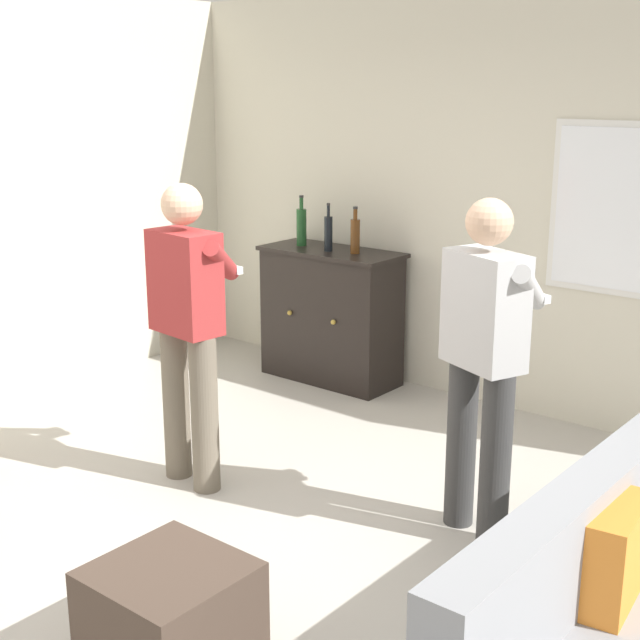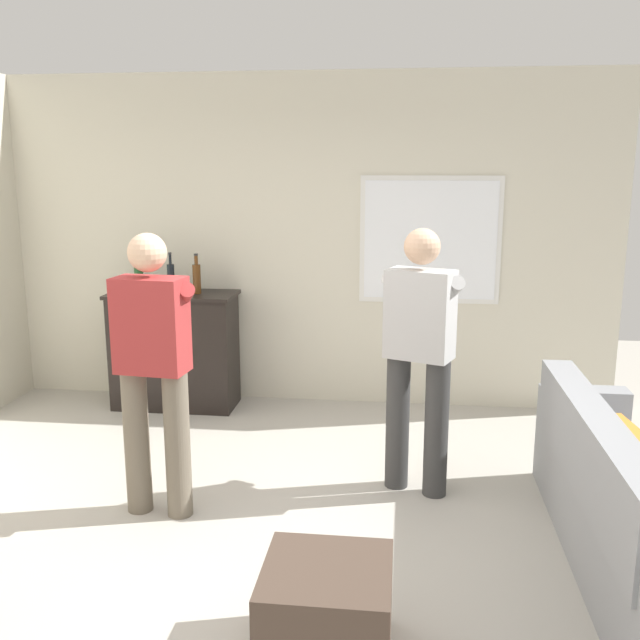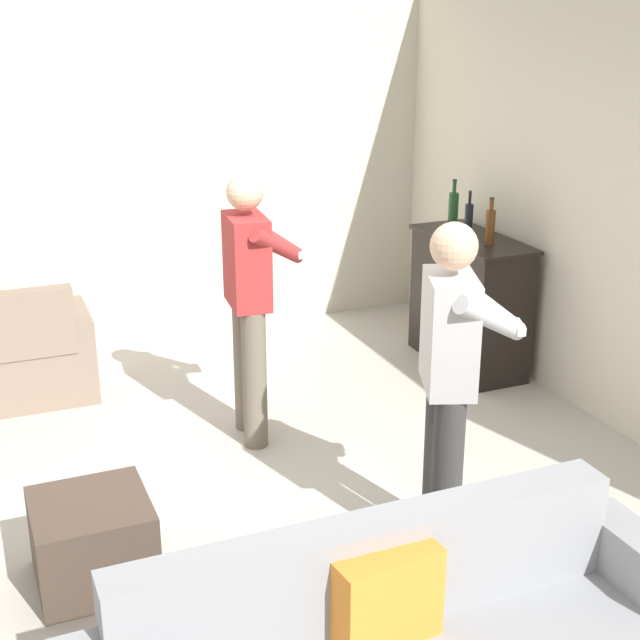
# 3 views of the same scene
# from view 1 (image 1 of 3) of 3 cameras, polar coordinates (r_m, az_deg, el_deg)

# --- Properties ---
(ground) EXTENTS (10.40, 10.40, 0.00)m
(ground) POSITION_cam_1_polar(r_m,az_deg,el_deg) (4.52, -6.61, -14.02)
(ground) COLOR #B2ADA3
(wall_back_with_window) EXTENTS (5.20, 0.15, 2.80)m
(wall_back_with_window) POSITION_cam_1_polar(r_m,az_deg,el_deg) (6.13, 11.40, 7.40)
(wall_back_with_window) COLOR beige
(wall_back_with_window) RESTS_ON ground
(couch) EXTENTS (0.57, 2.31, 0.85)m
(couch) POSITION_cam_1_polar(r_m,az_deg,el_deg) (3.49, 18.57, -18.16)
(couch) COLOR gray
(couch) RESTS_ON ground
(sideboard_cabinet) EXTENTS (1.07, 0.49, 0.99)m
(sideboard_cabinet) POSITION_cam_1_polar(r_m,az_deg,el_deg) (6.63, 0.72, 0.31)
(sideboard_cabinet) COLOR black
(sideboard_cabinet) RESTS_ON ground
(bottle_wine_green) EXTENTS (0.08, 0.08, 0.37)m
(bottle_wine_green) POSITION_cam_1_polar(r_m,az_deg,el_deg) (6.67, -1.19, 6.04)
(bottle_wine_green) COLOR #1E4C23
(bottle_wine_green) RESTS_ON sideboard_cabinet
(bottle_liquor_amber) EXTENTS (0.06, 0.06, 0.35)m
(bottle_liquor_amber) POSITION_cam_1_polar(r_m,az_deg,el_deg) (6.45, 0.54, 5.62)
(bottle_liquor_amber) COLOR black
(bottle_liquor_amber) RESTS_ON sideboard_cabinet
(bottle_spirits_clear) EXTENTS (0.07, 0.07, 0.34)m
(bottle_spirits_clear) POSITION_cam_1_polar(r_m,az_deg,el_deg) (6.37, 2.26, 5.47)
(bottle_spirits_clear) COLOR #593314
(bottle_spirits_clear) RESTS_ON sideboard_cabinet
(ottoman) EXTENTS (0.54, 0.54, 0.42)m
(ottoman) POSITION_cam_1_polar(r_m,az_deg,el_deg) (3.64, -9.54, -18.21)
(ottoman) COLOR #47382D
(ottoman) RESTS_ON ground
(person_standing_left) EXTENTS (0.55, 0.49, 1.68)m
(person_standing_left) POSITION_cam_1_polar(r_m,az_deg,el_deg) (4.85, -8.42, -0.08)
(person_standing_left) COLOR #6B6051
(person_standing_left) RESTS_ON ground
(person_standing_right) EXTENTS (0.52, 0.52, 1.68)m
(person_standing_right) POSITION_cam_1_polar(r_m,az_deg,el_deg) (4.30, 10.50, -2.15)
(person_standing_right) COLOR #383838
(person_standing_right) RESTS_ON ground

